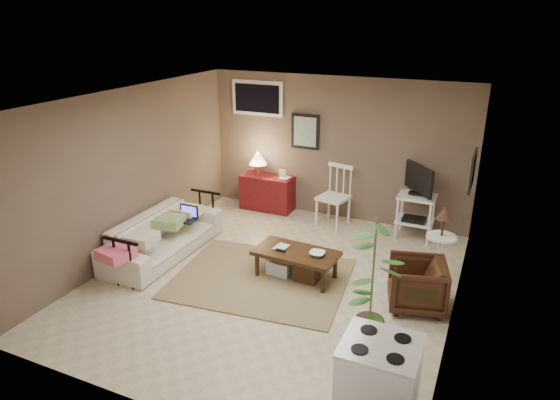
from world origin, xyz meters
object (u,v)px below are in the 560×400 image
at_px(sofa, 163,229).
at_px(stove, 378,385).
at_px(coffee_table, 296,262).
at_px(side_table, 442,235).
at_px(red_console, 267,189).
at_px(armchair, 417,282).
at_px(spindle_chair, 334,198).
at_px(potted_plant, 373,279).
at_px(tv_stand, 417,200).

distance_m(sofa, stove, 4.11).
relative_size(coffee_table, side_table, 1.09).
xyz_separation_m(red_console, armchair, (3.02, -2.15, -0.04)).
bearing_deg(stove, spindle_chair, 113.34).
bearing_deg(potted_plant, tv_stand, 91.06).
xyz_separation_m(sofa, spindle_chair, (1.91, 2.07, 0.08)).
height_order(sofa, stove, stove).
bearing_deg(red_console, stove, -53.84).
distance_m(coffee_table, spindle_chair, 1.95).
height_order(sofa, armchair, sofa).
xyz_separation_m(tv_stand, armchair, (0.38, -2.00, -0.30)).
distance_m(sofa, red_console, 2.32).
bearing_deg(spindle_chair, tv_stand, 0.66).
relative_size(spindle_chair, side_table, 0.97).
bearing_deg(coffee_table, red_console, 124.38).
xyz_separation_m(coffee_table, potted_plant, (1.26, -1.01, 0.57)).
distance_m(side_table, stove, 2.84).
relative_size(armchair, potted_plant, 0.44).
bearing_deg(coffee_table, spindle_chair, 93.43).
bearing_deg(tv_stand, spindle_chair, -179.34).
height_order(tv_stand, potted_plant, potted_plant).
bearing_deg(armchair, coffee_table, -106.31).
xyz_separation_m(sofa, armchair, (3.62, 0.09, -0.07)).
xyz_separation_m(tv_stand, potted_plant, (0.05, -2.95, 0.17)).
bearing_deg(armchair, sofa, -102.91).
bearing_deg(side_table, spindle_chair, 147.84).
xyz_separation_m(red_console, tv_stand, (2.65, -0.16, 0.25)).
bearing_deg(spindle_chair, potted_plant, -64.80).
bearing_deg(side_table, red_console, 157.16).
height_order(coffee_table, potted_plant, potted_plant).
bearing_deg(stove, armchair, 90.53).
height_order(coffee_table, tv_stand, tv_stand).
xyz_separation_m(spindle_chair, stove, (1.72, -3.99, -0.06)).
bearing_deg(sofa, spindle_chair, -42.77).
relative_size(spindle_chair, armchair, 1.52).
distance_m(spindle_chair, armchair, 2.62).
height_order(tv_stand, stove, tv_stand).
relative_size(side_table, armchair, 1.56).
distance_m(coffee_table, armchair, 1.59).
height_order(tv_stand, side_table, tv_stand).
xyz_separation_m(sofa, red_console, (0.59, 2.24, -0.02)).
bearing_deg(sofa, red_console, -14.86).
xyz_separation_m(coffee_table, tv_stand, (1.21, 1.94, 0.40)).
bearing_deg(armchair, stove, -13.75).
xyz_separation_m(sofa, side_table, (3.77, 0.91, 0.25)).
bearing_deg(potted_plant, spindle_chair, 115.20).
relative_size(spindle_chair, potted_plant, 0.67).
relative_size(sofa, spindle_chair, 2.01).
bearing_deg(stove, coffee_table, 127.90).
distance_m(tv_stand, armchair, 2.06).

